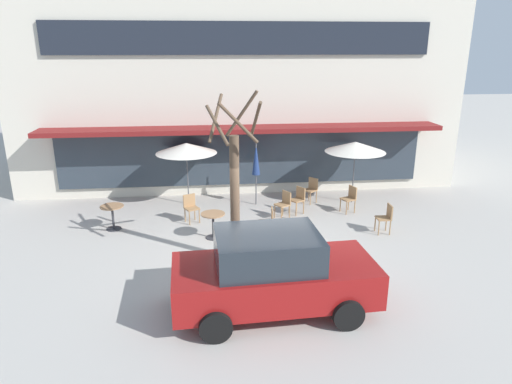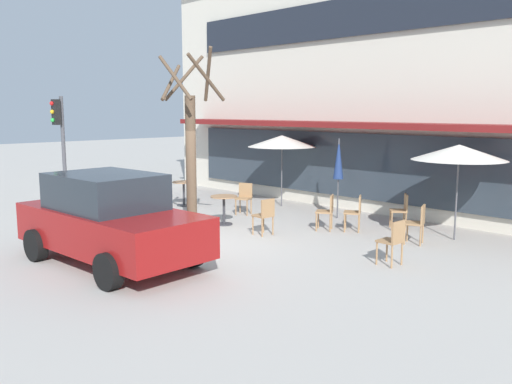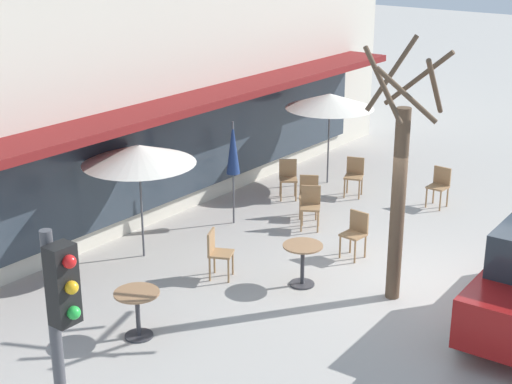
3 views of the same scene
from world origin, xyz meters
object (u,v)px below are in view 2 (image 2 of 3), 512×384
at_px(cafe_chair_1, 401,209).
at_px(cafe_chair_2, 393,239).
at_px(patio_umbrella_green_folded, 282,141).
at_px(traffic_light_pole, 60,131).
at_px(cafe_table_streetside, 224,205).
at_px(cafe_chair_3, 355,210).
at_px(parked_sedan, 110,219).
at_px(cafe_chair_6, 244,196).
at_px(street_tree, 191,152).
at_px(patio_umbrella_cream_folded, 339,160).
at_px(patio_umbrella_corner_open, 459,152).
at_px(cafe_chair_4, 265,214).
at_px(cafe_table_near_wall, 184,189).
at_px(cafe_chair_5, 418,221).
at_px(cafe_chair_0, 327,210).

distance_m(cafe_chair_1, cafe_chair_2, 3.38).
xyz_separation_m(patio_umbrella_green_folded, traffic_light_pole, (-5.43, -4.55, 0.27)).
bearing_deg(traffic_light_pole, cafe_table_streetside, 13.10).
bearing_deg(patio_umbrella_green_folded, cafe_chair_2, -28.71).
xyz_separation_m(cafe_chair_2, cafe_chair_3, (-2.26, 1.96, 0.00)).
bearing_deg(parked_sedan, cafe_chair_2, 43.93).
xyz_separation_m(cafe_table_streetside, cafe_chair_6, (-0.68, 1.37, 0.01)).
xyz_separation_m(cafe_chair_1, parked_sedan, (-2.34, -6.77, 0.35)).
height_order(patio_umbrella_green_folded, street_tree, street_tree).
height_order(cafe_chair_1, cafe_chair_6, same).
bearing_deg(patio_umbrella_cream_folded, street_tree, -102.96).
bearing_deg(cafe_chair_6, patio_umbrella_corner_open, 13.04).
bearing_deg(cafe_chair_3, street_tree, -125.01).
bearing_deg(cafe_chair_3, cafe_chair_4, -123.21).
bearing_deg(cafe_table_streetside, cafe_table_near_wall, 162.19).
xyz_separation_m(cafe_chair_3, parked_sedan, (-1.68, -5.75, 0.35)).
bearing_deg(cafe_chair_2, cafe_chair_4, 179.10).
bearing_deg(cafe_chair_4, cafe_chair_3, 56.79).
xyz_separation_m(parked_sedan, street_tree, (-0.62, 2.48, 1.14)).
distance_m(cafe_table_near_wall, cafe_chair_4, 4.75).
bearing_deg(cafe_chair_5, parked_sedan, -121.08).
bearing_deg(cafe_chair_3, cafe_chair_6, -173.12).
xyz_separation_m(patio_umbrella_cream_folded, cafe_chair_3, (1.31, -1.01, -1.10)).
distance_m(cafe_chair_0, cafe_chair_6, 2.99).
height_order(parked_sedan, traffic_light_pole, traffic_light_pole).
bearing_deg(patio_umbrella_corner_open, traffic_light_pole, -159.78).
relative_size(cafe_chair_1, cafe_chair_2, 1.00).
xyz_separation_m(cafe_table_streetside, cafe_chair_4, (1.61, -0.11, 0.01)).
relative_size(cafe_table_near_wall, traffic_light_pole, 0.22).
relative_size(patio_umbrella_cream_folded, parked_sedan, 0.51).
relative_size(patio_umbrella_green_folded, patio_umbrella_corner_open, 1.00).
relative_size(cafe_chair_1, traffic_light_pole, 0.26).
distance_m(cafe_chair_3, traffic_light_pole, 9.84).
xyz_separation_m(cafe_chair_4, traffic_light_pole, (-7.86, -1.35, 1.77)).
xyz_separation_m(cafe_table_streetside, cafe_chair_5, (4.59, 1.71, 0.01)).
xyz_separation_m(cafe_chair_4, cafe_chair_5, (2.98, 1.81, 0.00)).
xyz_separation_m(patio_umbrella_green_folded, cafe_chair_4, (2.43, -3.20, -1.50)).
height_order(cafe_table_streetside, street_tree, street_tree).
distance_m(cafe_table_streetside, cafe_chair_5, 4.90).
bearing_deg(patio_umbrella_corner_open, street_tree, -136.78).
xyz_separation_m(cafe_chair_3, traffic_light_pole, (-9.11, -3.26, 1.77)).
bearing_deg(cafe_table_streetside, cafe_chair_3, 32.23).
distance_m(patio_umbrella_corner_open, cafe_chair_3, 2.76).
bearing_deg(patio_umbrella_green_folded, cafe_chair_3, -19.32).
relative_size(cafe_chair_2, cafe_chair_3, 1.00).
bearing_deg(cafe_chair_3, parked_sedan, -106.25).
xyz_separation_m(cafe_table_streetside, cafe_chair_1, (3.52, 2.82, 0.01)).
distance_m(patio_umbrella_green_folded, patio_umbrella_cream_folded, 2.42).
relative_size(cafe_chair_1, parked_sedan, 0.21).
xyz_separation_m(patio_umbrella_corner_open, cafe_chair_6, (-5.67, -1.31, -1.50)).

